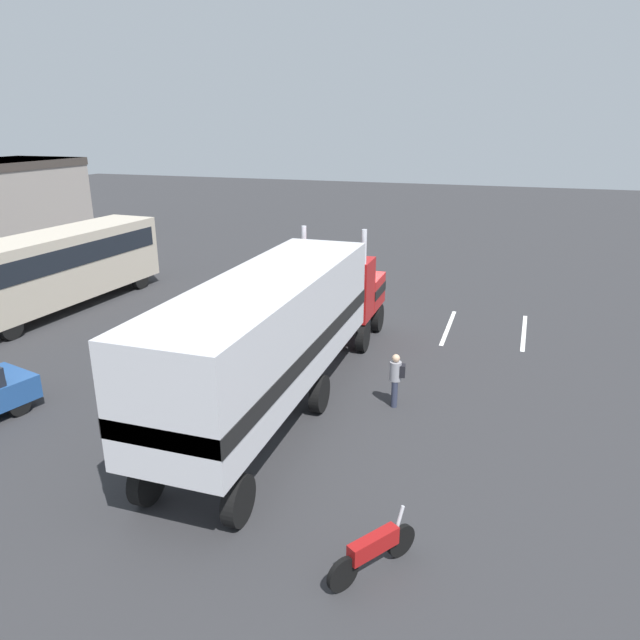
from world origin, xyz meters
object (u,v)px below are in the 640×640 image
object	(u,v)px
parked_bus	(56,264)
motorcycle	(374,550)
person_bystander	(396,378)
semi_truck	(284,324)

from	to	relation	value
parked_bus	motorcycle	xyz separation A→B (m)	(-11.33, -17.02, -1.58)
person_bystander	motorcycle	distance (m)	6.82
person_bystander	motorcycle	xyz separation A→B (m)	(-6.74, -0.95, -0.41)
motorcycle	semi_truck	bearing A→B (deg)	34.78
semi_truck	person_bystander	bearing A→B (deg)	-74.05
semi_truck	person_bystander	distance (m)	3.63
motorcycle	parked_bus	bearing A→B (deg)	56.34
semi_truck	parked_bus	size ratio (longest dim) A/B	1.28
semi_truck	motorcycle	bearing A→B (deg)	-145.22
parked_bus	motorcycle	distance (m)	20.51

